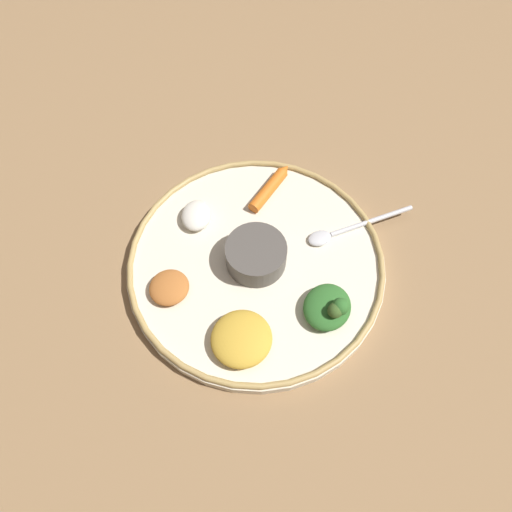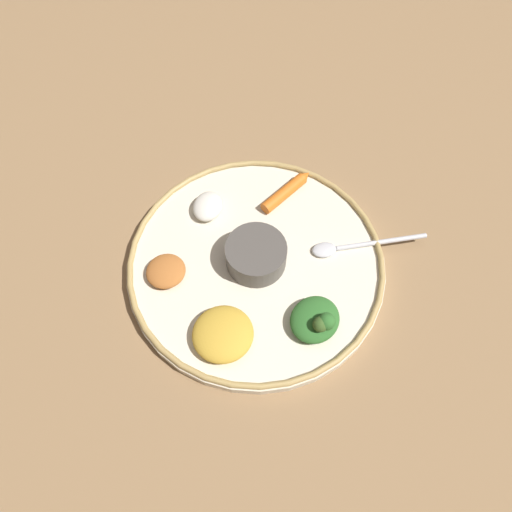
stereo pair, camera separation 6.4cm
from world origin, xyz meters
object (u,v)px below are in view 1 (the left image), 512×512
greens_pile (329,307)px  carrot_near_spoon (270,187)px  center_bowl (256,254)px  spoon (344,230)px

greens_pile → carrot_near_spoon: bearing=85.3°
center_bowl → spoon: size_ratio=0.50×
greens_pile → carrot_near_spoon: size_ratio=1.00×
greens_pile → carrot_near_spoon: greens_pile is taller
carrot_near_spoon → center_bowl: bearing=-124.8°
spoon → carrot_near_spoon: 0.13m
center_bowl → spoon: (0.13, -0.01, -0.02)m
center_bowl → greens_pile: size_ratio=0.92×
center_bowl → spoon: bearing=-3.6°
center_bowl → greens_pile: greens_pile is taller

